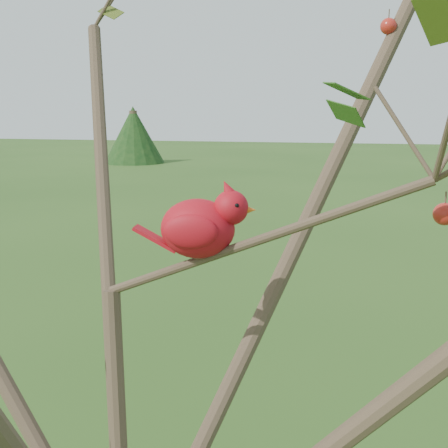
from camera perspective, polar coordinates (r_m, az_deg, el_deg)
name	(u,v)px	position (r m, az deg, el deg)	size (l,w,h in m)	color
crabapple_tree	(118,222)	(0.99, -10.75, 0.23)	(2.35, 2.05, 2.95)	#3B2D1F
cardinal	(202,225)	(1.06, -2.27, -0.15)	(0.24, 0.13, 0.16)	red
distant_trees	(410,126)	(25.30, 18.34, 9.40)	(39.32, 14.65, 3.84)	#3B2D1F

